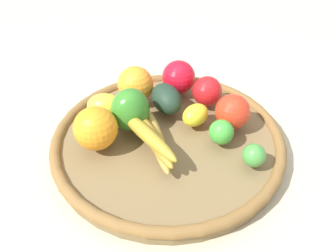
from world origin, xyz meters
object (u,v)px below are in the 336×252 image
object	(u,v)px
lime_1	(221,132)
apple_1	(179,77)
avocado	(165,99)
orange_0	(135,84)
bell_pepper	(130,110)
orange_1	(96,128)
lemon_0	(105,106)
apple_2	(233,112)
lemon_1	(195,115)
banana_bunch	(151,136)
apple_0	(207,91)
lime_0	(254,155)

from	to	relation	value
lime_1	apple_1	xyz separation A→B (m)	(0.18, 0.07, 0.01)
avocado	lime_1	bearing A→B (deg)	-136.11
orange_0	avocado	bearing A→B (deg)	-124.51
bell_pepper	orange_1	xyz separation A→B (m)	(-0.05, 0.06, -0.00)
lemon_0	apple_1	world-z (taller)	apple_1
lemon_0	orange_0	bearing A→B (deg)	-44.98
apple_1	apple_2	size ratio (longest dim) A/B	1.06
apple_2	orange_0	distance (m)	0.22
lime_1	orange_1	xyz separation A→B (m)	(0.00, 0.24, 0.02)
orange_0	orange_1	size ratio (longest dim) A/B	0.95
lime_1	avocado	bearing A→B (deg)	43.89
lemon_0	orange_0	distance (m)	0.09
apple_1	orange_0	size ratio (longest dim) A/B	0.96
lemon_1	apple_2	world-z (taller)	apple_2
lime_1	banana_bunch	bearing A→B (deg)	93.26
banana_bunch	lemon_1	world-z (taller)	banana_bunch
lemon_0	orange_1	world-z (taller)	orange_1
banana_bunch	apple_0	bearing A→B (deg)	-42.03
avocado	lime_0	world-z (taller)	avocado
banana_bunch	apple_0	xyz separation A→B (m)	(0.13, -0.12, 0.01)
lemon_1	orange_1	bearing A→B (deg)	106.44
apple_1	lemon_1	distance (m)	0.12
lemon_0	banana_bunch	distance (m)	0.13
banana_bunch	orange_1	bearing A→B (deg)	85.32
apple_0	avocado	world-z (taller)	apple_0
bell_pepper	apple_2	world-z (taller)	bell_pepper
lime_1	lemon_0	size ratio (longest dim) A/B	0.66
bell_pepper	apple_0	size ratio (longest dim) A/B	1.38
banana_bunch	orange_1	size ratio (longest dim) A/B	2.27
apple_1	apple_0	xyz separation A→B (m)	(-0.05, -0.06, -0.01)
lemon_1	lime_0	size ratio (longest dim) A/B	1.41
avocado	apple_2	distance (m)	0.14
bell_pepper	banana_bunch	size ratio (longest dim) A/B	0.48
apple_1	lime_0	world-z (taller)	apple_1
apple_1	orange_1	size ratio (longest dim) A/B	0.91
avocado	lime_0	distance (m)	0.23
lemon_0	banana_bunch	xyz separation A→B (m)	(-0.10, -0.09, -0.00)
lime_1	apple_0	world-z (taller)	apple_0
apple_1	orange_1	world-z (taller)	orange_1
banana_bunch	lime_1	bearing A→B (deg)	-86.74
bell_pepper	apple_2	distance (m)	0.20
lime_1	banana_bunch	size ratio (longest dim) A/B	0.26
apple_0	orange_1	xyz separation A→B (m)	(-0.13, 0.22, 0.01)
lemon_1	avocado	world-z (taller)	avocado
apple_1	orange_0	distance (m)	0.10
lemon_0	orange_1	distance (m)	0.09
apple_0	avocado	bearing A→B (deg)	102.82
lemon_1	apple_0	bearing A→B (deg)	-24.61
banana_bunch	avocado	distance (m)	0.12
apple_0	orange_1	distance (m)	0.26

